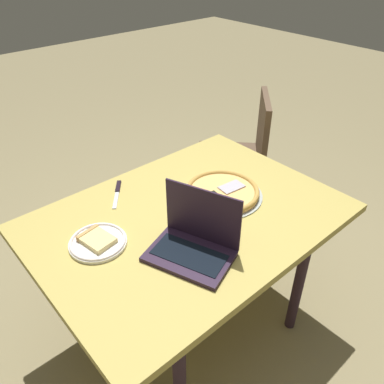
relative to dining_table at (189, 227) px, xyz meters
name	(u,v)px	position (x,y,z in m)	size (l,w,h in m)	color
ground_plane	(189,319)	(0.00, 0.00, -0.65)	(12.00, 12.00, 0.00)	#827652
dining_table	(189,227)	(0.00, 0.00, 0.00)	(1.32, 0.96, 0.72)	tan
laptop	(194,241)	(-0.14, -0.19, 0.12)	(0.31, 0.37, 0.25)	black
pizza_plate	(98,241)	(-0.39, 0.10, 0.08)	(0.23, 0.23, 0.04)	white
pizza_tray	(222,192)	(0.21, 0.01, 0.09)	(0.38, 0.38, 0.04)	#9FA8A6
table_knife	(117,191)	(-0.14, 0.36, 0.07)	(0.15, 0.19, 0.01)	silver
chair_near	(242,151)	(0.90, 0.49, -0.14)	(0.63, 0.63, 0.89)	brown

